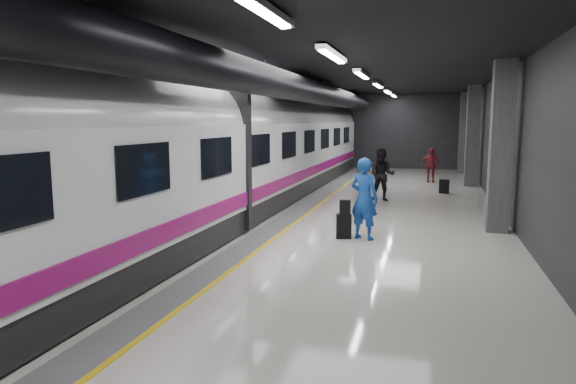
% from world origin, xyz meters
% --- Properties ---
extents(ground, '(40.00, 40.00, 0.00)m').
position_xyz_m(ground, '(0.00, 0.00, 0.00)').
color(ground, silver).
rests_on(ground, ground).
extents(platform_hall, '(10.02, 40.02, 4.51)m').
position_xyz_m(platform_hall, '(-0.29, 0.96, 3.54)').
color(platform_hall, black).
rests_on(platform_hall, ground).
extents(train, '(3.05, 38.00, 4.05)m').
position_xyz_m(train, '(-3.25, -0.00, 2.07)').
color(train, black).
rests_on(train, ground).
extents(traveler_main, '(0.88, 0.74, 2.05)m').
position_xyz_m(traveler_main, '(1.22, 0.13, 1.02)').
color(traveler_main, blue).
rests_on(traveler_main, ground).
extents(suitcase_main, '(0.42, 0.31, 0.62)m').
position_xyz_m(suitcase_main, '(0.73, 0.07, 0.31)').
color(suitcase_main, black).
rests_on(suitcase_main, ground).
extents(shoulder_bag, '(0.29, 0.18, 0.37)m').
position_xyz_m(shoulder_bag, '(0.76, 0.05, 0.80)').
color(shoulder_bag, black).
rests_on(shoulder_bag, suitcase_main).
extents(traveler_far_a, '(0.98, 0.79, 1.93)m').
position_xyz_m(traveler_far_a, '(1.08, 6.46, 0.97)').
color(traveler_far_a, black).
rests_on(traveler_far_a, ground).
extents(traveler_far_b, '(0.98, 0.42, 1.66)m').
position_xyz_m(traveler_far_b, '(2.80, 12.94, 0.83)').
color(traveler_far_b, maroon).
rests_on(traveler_far_b, ground).
extents(suitcase_far, '(0.42, 0.30, 0.57)m').
position_xyz_m(suitcase_far, '(3.36, 9.17, 0.28)').
color(suitcase_far, black).
rests_on(suitcase_far, ground).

